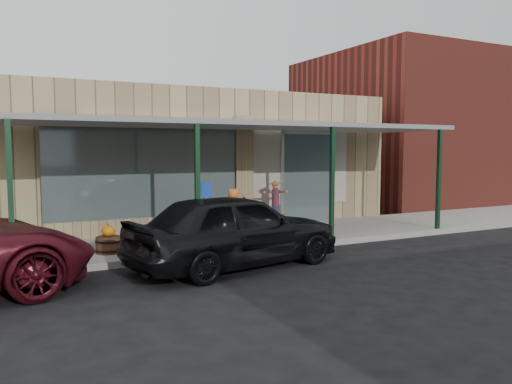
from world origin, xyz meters
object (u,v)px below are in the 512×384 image
barrel_pumpkin (109,243)px  handicap_sign (206,206)px  barrel_scarecrow (275,211)px  parked_sedan (235,229)px

barrel_pumpkin → handicap_sign: size_ratio=0.44×
barrel_scarecrow → barrel_pumpkin: size_ratio=2.07×
barrel_pumpkin → handicap_sign: 2.29m
handicap_sign → barrel_scarecrow: bearing=11.7°
handicap_sign → parked_sedan: (0.12, -1.34, -0.35)m
barrel_pumpkin → parked_sedan: (2.22, -1.88, 0.40)m
barrel_scarecrow → barrel_pumpkin: bearing=-137.5°
barrel_pumpkin → parked_sedan: bearing=-40.3°
handicap_sign → parked_sedan: size_ratio=0.31×
parked_sedan → barrel_scarecrow: bearing=-50.1°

